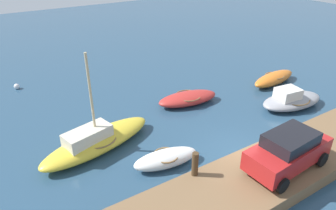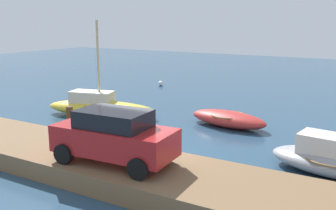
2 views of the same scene
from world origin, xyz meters
name	(u,v)px [view 1 (image 1 of 2)]	position (x,y,z in m)	size (l,w,h in m)	color
ground_plane	(240,155)	(0.00, 0.00, 0.00)	(84.00, 84.00, 0.00)	navy
dock_platform	(271,172)	(0.00, -1.90, 0.32)	(20.22, 3.21, 0.64)	brown
motorboat_grey	(291,100)	(6.16, 1.96, 0.47)	(4.42, 2.51, 1.30)	#939399
sailboat_yellow	(96,140)	(-5.61, 4.13, 0.51)	(6.34, 3.22, 4.98)	gold
rowboat_red	(188,98)	(0.98, 5.68, 0.38)	(4.10, 2.13, 0.74)	#B72D28
rowboat_orange	(274,78)	(8.04, 4.92, 0.41)	(4.27, 1.71, 0.80)	orange
dinghy_white	(166,158)	(-3.41, 1.26, 0.38)	(3.19, 1.58, 0.74)	white
mooring_post_west	(195,165)	(-3.15, -0.55, 1.14)	(0.26, 0.26, 1.00)	#47331E
mooring_post_mid_west	(195,164)	(-3.14, -0.55, 1.18)	(0.26, 0.26, 1.07)	#47331E
parked_car	(288,150)	(0.36, -2.22, 1.51)	(3.95, 2.02, 1.69)	#B21E1E
marker_buoy	(17,86)	(-7.80, 13.86, 0.19)	(0.38, 0.38, 0.38)	silver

